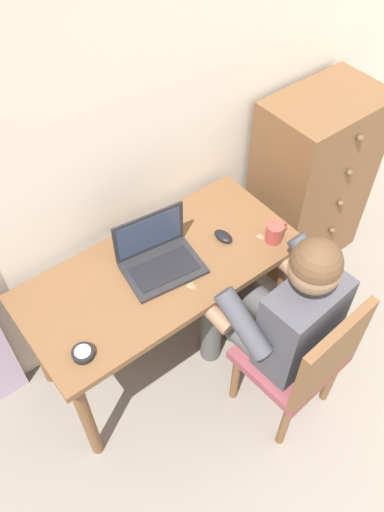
% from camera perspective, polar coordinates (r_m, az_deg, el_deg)
% --- Properties ---
extents(wall_back, '(4.80, 0.05, 2.50)m').
position_cam_1_polar(wall_back, '(2.35, -1.43, 17.29)').
color(wall_back, beige).
rests_on(wall_back, ground_plane).
extents(desk, '(1.29, 0.60, 0.72)m').
position_cam_1_polar(desk, '(2.39, -3.37, -2.85)').
color(desk, brown).
rests_on(desk, ground_plane).
extents(dresser, '(0.63, 0.44, 1.09)m').
position_cam_1_polar(dresser, '(3.04, 13.04, 7.96)').
color(dresser, brown).
rests_on(dresser, ground_plane).
extents(chair, '(0.45, 0.43, 0.86)m').
position_cam_1_polar(chair, '(2.37, 12.25, -11.11)').
color(chair, brown).
rests_on(chair, ground_plane).
extents(person_seated, '(0.55, 0.60, 1.18)m').
position_cam_1_polar(person_seated, '(2.27, 9.54, -5.96)').
color(person_seated, '#4C4C4C').
rests_on(person_seated, ground_plane).
extents(laptop, '(0.37, 0.29, 0.24)m').
position_cam_1_polar(laptop, '(2.29, -3.73, -0.01)').
color(laptop, '#232326').
rests_on(laptop, desk).
extents(computer_mouse, '(0.07, 0.11, 0.03)m').
position_cam_1_polar(computer_mouse, '(2.41, 3.48, 2.19)').
color(computer_mouse, black).
rests_on(computer_mouse, desk).
extents(desk_clock, '(0.09, 0.09, 0.03)m').
position_cam_1_polar(desk_clock, '(2.09, -11.96, -10.48)').
color(desk_clock, black).
rests_on(desk_clock, desk).
extents(coffee_mug, '(0.12, 0.08, 0.09)m').
position_cam_1_polar(coffee_mug, '(2.41, 9.15, 2.58)').
color(coffee_mug, '#9E3D38').
rests_on(coffee_mug, desk).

